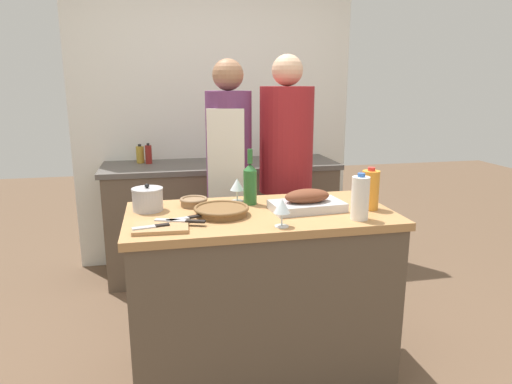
{
  "coord_description": "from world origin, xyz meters",
  "views": [
    {
      "loc": [
        -0.49,
        -2.19,
        1.57
      ],
      "look_at": [
        0.0,
        0.1,
        1.01
      ],
      "focal_mm": 32.0,
      "sensor_mm": 36.0,
      "label": 1
    }
  ],
  "objects_px": {
    "wicker_basket": "(221,210)",
    "mixing_bowl": "(194,201)",
    "wine_bottle_green": "(250,183)",
    "knife_chef": "(182,221)",
    "cutting_board": "(161,227)",
    "wine_glass_right": "(237,185)",
    "person_cook_aproned": "(229,176)",
    "juice_jug": "(370,190)",
    "condiment_bottle_short": "(140,155)",
    "roasting_pan": "(307,202)",
    "person_cook_guest": "(286,173)",
    "milk_jug": "(360,198)",
    "stock_pot": "(148,199)",
    "stand_mixer": "(284,147)",
    "wine_glass_left": "(282,207)",
    "knife_paring": "(186,218)",
    "knife_bread": "(152,226)",
    "condiment_bottle_tall": "(149,154)"
  },
  "relations": [
    {
      "from": "roasting_pan",
      "to": "mixing_bowl",
      "type": "relative_size",
      "value": 2.6
    },
    {
      "from": "roasting_pan",
      "to": "condiment_bottle_tall",
      "type": "xyz_separation_m",
      "value": [
        -0.82,
        1.6,
        0.03
      ]
    },
    {
      "from": "cutting_board",
      "to": "knife_chef",
      "type": "height_order",
      "value": "knife_chef"
    },
    {
      "from": "knife_bread",
      "to": "condiment_bottle_tall",
      "type": "bearing_deg",
      "value": 91.3
    },
    {
      "from": "roasting_pan",
      "to": "wine_glass_left",
      "type": "height_order",
      "value": "wine_glass_left"
    },
    {
      "from": "juice_jug",
      "to": "knife_chef",
      "type": "bearing_deg",
      "value": -175.52
    },
    {
      "from": "mixing_bowl",
      "to": "knife_bread",
      "type": "height_order",
      "value": "mixing_bowl"
    },
    {
      "from": "wine_bottle_green",
      "to": "knife_chef",
      "type": "distance_m",
      "value": 0.5
    },
    {
      "from": "wine_glass_right",
      "to": "condiment_bottle_tall",
      "type": "bearing_deg",
      "value": 110.43
    },
    {
      "from": "knife_paring",
      "to": "knife_chef",
      "type": "bearing_deg",
      "value": -116.27
    },
    {
      "from": "juice_jug",
      "to": "condiment_bottle_short",
      "type": "height_order",
      "value": "juice_jug"
    },
    {
      "from": "person_cook_guest",
      "to": "milk_jug",
      "type": "bearing_deg",
      "value": -68.84
    },
    {
      "from": "knife_bread",
      "to": "juice_jug",
      "type": "bearing_deg",
      "value": 7.05
    },
    {
      "from": "mixing_bowl",
      "to": "cutting_board",
      "type": "bearing_deg",
      "value": -115.36
    },
    {
      "from": "wicker_basket",
      "to": "knife_bread",
      "type": "xyz_separation_m",
      "value": [
        -0.34,
        -0.18,
        -0.0
      ]
    },
    {
      "from": "juice_jug",
      "to": "knife_paring",
      "type": "distance_m",
      "value": 0.96
    },
    {
      "from": "wine_bottle_green",
      "to": "wine_glass_left",
      "type": "relative_size",
      "value": 2.28
    },
    {
      "from": "stock_pot",
      "to": "stand_mixer",
      "type": "relative_size",
      "value": 0.54
    },
    {
      "from": "wine_glass_left",
      "to": "person_cook_aproned",
      "type": "bearing_deg",
      "value": 94.84
    },
    {
      "from": "roasting_pan",
      "to": "knife_bread",
      "type": "bearing_deg",
      "value": -166.93
    },
    {
      "from": "milk_jug",
      "to": "person_cook_aproned",
      "type": "relative_size",
      "value": 0.13
    },
    {
      "from": "wine_bottle_green",
      "to": "stand_mixer",
      "type": "height_order",
      "value": "wine_bottle_green"
    },
    {
      "from": "knife_chef",
      "to": "person_cook_aproned",
      "type": "height_order",
      "value": "person_cook_aproned"
    },
    {
      "from": "mixing_bowl",
      "to": "juice_jug",
      "type": "xyz_separation_m",
      "value": [
        0.9,
        -0.25,
        0.08
      ]
    },
    {
      "from": "juice_jug",
      "to": "condiment_bottle_short",
      "type": "bearing_deg",
      "value": 125.78
    },
    {
      "from": "mixing_bowl",
      "to": "milk_jug",
      "type": "distance_m",
      "value": 0.87
    },
    {
      "from": "roasting_pan",
      "to": "stand_mixer",
      "type": "relative_size",
      "value": 1.31
    },
    {
      "from": "wicker_basket",
      "to": "wine_glass_right",
      "type": "height_order",
      "value": "wine_glass_right"
    },
    {
      "from": "knife_chef",
      "to": "stand_mixer",
      "type": "height_order",
      "value": "stand_mixer"
    },
    {
      "from": "wine_glass_left",
      "to": "person_cook_guest",
      "type": "height_order",
      "value": "person_cook_guest"
    },
    {
      "from": "wine_glass_left",
      "to": "knife_paring",
      "type": "bearing_deg",
      "value": 159.5
    },
    {
      "from": "wine_glass_right",
      "to": "condiment_bottle_short",
      "type": "height_order",
      "value": "condiment_bottle_short"
    },
    {
      "from": "stock_pot",
      "to": "knife_bread",
      "type": "relative_size",
      "value": 0.95
    },
    {
      "from": "person_cook_guest",
      "to": "wine_bottle_green",
      "type": "bearing_deg",
      "value": -106.01
    },
    {
      "from": "wicker_basket",
      "to": "mixing_bowl",
      "type": "relative_size",
      "value": 1.85
    },
    {
      "from": "roasting_pan",
      "to": "person_cook_aproned",
      "type": "distance_m",
      "value": 0.83
    },
    {
      "from": "knife_bread",
      "to": "condiment_bottle_tall",
      "type": "relative_size",
      "value": 1.01
    },
    {
      "from": "wine_glass_right",
      "to": "person_cook_aproned",
      "type": "bearing_deg",
      "value": 86.13
    },
    {
      "from": "juice_jug",
      "to": "wine_glass_left",
      "type": "height_order",
      "value": "juice_jug"
    },
    {
      "from": "knife_paring",
      "to": "condiment_bottle_tall",
      "type": "distance_m",
      "value": 1.69
    },
    {
      "from": "milk_jug",
      "to": "condiment_bottle_tall",
      "type": "bearing_deg",
      "value": 119.45
    },
    {
      "from": "wine_glass_right",
      "to": "person_cook_aproned",
      "type": "xyz_separation_m",
      "value": [
        0.04,
        0.52,
        -0.05
      ]
    },
    {
      "from": "roasting_pan",
      "to": "person_cook_guest",
      "type": "bearing_deg",
      "value": 82.33
    },
    {
      "from": "stock_pot",
      "to": "knife_paring",
      "type": "xyz_separation_m",
      "value": [
        0.18,
        -0.25,
        -0.04
      ]
    },
    {
      "from": "roasting_pan",
      "to": "knife_chef",
      "type": "relative_size",
      "value": 1.64
    },
    {
      "from": "wine_bottle_green",
      "to": "wine_glass_right",
      "type": "relative_size",
      "value": 2.32
    },
    {
      "from": "knife_bread",
      "to": "person_cook_aproned",
      "type": "bearing_deg",
      "value": 62.72
    },
    {
      "from": "knife_chef",
      "to": "knife_paring",
      "type": "xyz_separation_m",
      "value": [
        0.02,
        0.04,
        0.0
      ]
    },
    {
      "from": "wine_glass_right",
      "to": "stand_mixer",
      "type": "height_order",
      "value": "stand_mixer"
    },
    {
      "from": "stand_mixer",
      "to": "knife_bread",
      "type": "bearing_deg",
      "value": -123.01
    }
  ]
}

